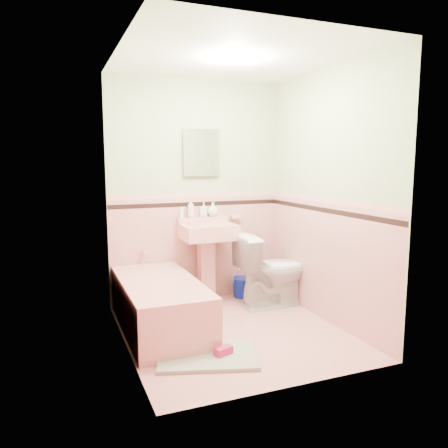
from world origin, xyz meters
name	(u,v)px	position (x,y,z in m)	size (l,w,h in m)	color
floor	(234,332)	(0.00, 0.00, 0.00)	(2.20, 2.20, 0.00)	pink
ceiling	(235,57)	(0.00, 0.00, 2.50)	(2.20, 2.20, 0.00)	white
wall_back	(196,193)	(0.00, 1.10, 1.25)	(2.50, 2.50, 0.00)	beige
wall_front	(298,213)	(0.00, -1.10, 1.25)	(2.50, 2.50, 0.00)	beige
wall_left	(123,204)	(-1.00, 0.00, 1.25)	(2.50, 2.50, 0.00)	beige
wall_right	(327,197)	(1.00, 0.00, 1.25)	(2.50, 2.50, 0.00)	beige
wainscot_back	(197,249)	(0.00, 1.09, 0.60)	(2.00, 2.00, 0.00)	pink
wainscot_front	(295,305)	(0.00, -1.09, 0.60)	(2.00, 2.00, 0.00)	pink
wainscot_left	(127,281)	(-0.99, 0.00, 0.60)	(2.20, 2.20, 0.00)	pink
wainscot_right	(324,261)	(0.99, 0.00, 0.60)	(2.20, 2.20, 0.00)	pink
accent_back	(197,204)	(0.00, 1.08, 1.12)	(2.00, 2.00, 0.00)	black
accent_front	(296,232)	(0.00, -1.08, 1.12)	(2.00, 2.00, 0.00)	black
accent_left	(125,220)	(-0.98, 0.00, 1.12)	(2.20, 2.20, 0.00)	black
accent_right	(325,210)	(0.98, 0.00, 1.12)	(2.20, 2.20, 0.00)	black
cap_back	(197,195)	(0.00, 1.08, 1.22)	(2.00, 2.00, 0.00)	pink
cap_front	(296,218)	(0.00, -1.08, 1.22)	(2.00, 2.00, 0.00)	pink
cap_left	(125,208)	(-0.98, 0.00, 1.22)	(2.20, 2.20, 0.00)	pink
cap_right	(325,200)	(0.98, 0.00, 1.22)	(2.20, 2.20, 0.00)	pink
bathtub	(160,306)	(-0.63, 0.33, 0.23)	(0.70, 1.50, 0.45)	#DB8F8C
tub_faucet	(144,251)	(-0.63, 1.05, 0.63)	(0.04, 0.04, 0.12)	silver
sink	(208,265)	(0.05, 0.86, 0.46)	(0.58, 0.48, 0.92)	#DB8F8C
sink_faucet	(204,220)	(0.05, 1.00, 0.95)	(0.02, 0.02, 0.10)	silver
medicine_cabinet	(201,153)	(0.05, 1.07, 1.70)	(0.36, 0.04, 0.46)	white
soap_dish	(236,217)	(0.47, 1.06, 0.95)	(0.11, 0.07, 0.04)	#DB8F8C
soap_bottle_left	(191,208)	(-0.09, 1.04, 1.08)	(0.08, 0.08, 0.20)	#B2B2B2
soap_bottle_mid	(204,209)	(0.07, 1.04, 1.06)	(0.08, 0.08, 0.17)	#B2B2B2
soap_bottle_right	(213,209)	(0.18, 1.04, 1.06)	(0.13, 0.13, 0.16)	#B2B2B2
tube	(182,212)	(-0.20, 1.04, 1.04)	(0.04, 0.04, 0.12)	white
toilet	(272,270)	(0.70, 0.56, 0.41)	(0.46, 0.80, 0.82)	white
bucket	(242,287)	(0.52, 0.96, 0.12)	(0.23, 0.23, 0.23)	#0A22A3
bath_mat	(208,356)	(-0.42, -0.44, 0.02)	(0.80, 0.53, 0.03)	gray
shoe	(224,351)	(-0.30, -0.49, 0.06)	(0.16, 0.07, 0.06)	#BF1E59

